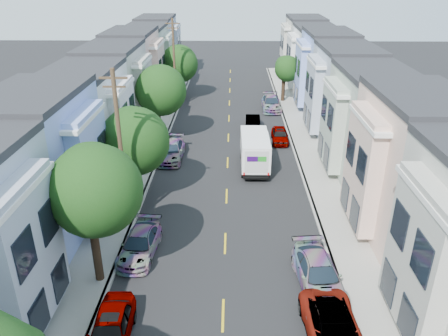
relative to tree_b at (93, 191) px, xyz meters
The scene contains 25 objects.
ground 9.03m from the tree_b, 29.46° to the left, with size 160.00×160.00×0.00m, color black.
road_slab 20.33m from the tree_b, 71.24° to the left, with size 12.00×70.00×0.02m, color black.
curb_left 19.31m from the tree_b, 89.22° to the left, with size 0.30×70.00×0.15m, color gray.
curb_right 22.92m from the tree_b, 56.35° to the left, with size 0.30×70.00×0.15m, color gray.
sidewalk_left 19.34m from the tree_b, 93.23° to the left, with size 2.60×70.00×0.15m, color gray.
sidewalk_right 23.65m from the tree_b, 53.66° to the left, with size 2.60×70.00×0.15m, color gray.
centerline 20.33m from the tree_b, 71.24° to the left, with size 0.12×70.00×0.01m, color gold.
townhouse_row_left 19.93m from the tree_b, 104.64° to the left, with size 5.00×70.00×8.50m, color #A6B2A0.
townhouse_row_right 26.04m from the tree_b, 46.76° to the left, with size 5.00×70.00×8.50m, color #A6B2A0.
tree_b is the anchor object (origin of this frame).
tree_c 8.98m from the tree_b, 90.00° to the left, with size 4.70×4.70×6.86m.
tree_d 20.68m from the tree_b, 90.00° to the left, with size 4.70×4.70×7.29m.
tree_e 35.24m from the tree_b, 90.00° to the left, with size 4.61×4.61×6.75m.
tree_far_r 36.86m from the tree_b, 69.01° to the left, with size 3.10×3.10×5.63m.
utility_pole_near 5.57m from the tree_b, 89.98° to the left, with size 1.60×0.26×10.00m.
utility_pole_far 31.56m from the tree_b, 90.00° to the left, with size 1.60×0.26×10.00m.
fedex_truck 17.45m from the tree_b, 59.91° to the left, with size 2.26×5.87×2.82m.
lead_sedan 26.04m from the tree_b, 69.93° to the left, with size 1.42×4.04×1.35m, color black.
parked_left_b 6.43m from the tree_b, 71.59° to the right, with size 1.76×4.59×1.49m, color black.
parked_left_c 5.49m from the tree_b, 59.88° to the left, with size 1.89×4.50×1.35m, color #B8B8B8.
parked_left_d 17.05m from the tree_b, 85.09° to the left, with size 2.06×4.91×1.47m, color #4E0618.
parked_right_a 12.81m from the tree_b, 19.96° to the right, with size 2.37×5.14×1.43m, color #54595C.
parked_right_b 12.13m from the tree_b, ahead, with size 2.08×4.96×1.49m, color silver.
parked_right_c 23.91m from the tree_b, 61.44° to the left, with size 1.55×4.04×1.31m, color black.
parked_right_d 33.28m from the tree_b, 70.13° to the left, with size 2.14×5.08×1.52m, color black.
Camera 1 is at (0.37, -22.06, 15.22)m, focal length 35.00 mm.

